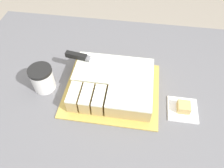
{
  "coord_description": "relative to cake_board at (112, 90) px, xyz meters",
  "views": [
    {
      "loc": [
        0.07,
        -0.49,
        1.61
      ],
      "look_at": [
        -0.01,
        0.06,
        0.95
      ],
      "focal_mm": 35.0,
      "sensor_mm": 36.0,
      "label": 1
    }
  ],
  "objects": [
    {
      "name": "countertop",
      "position": [
        0.01,
        -0.06,
        -0.46
      ],
      "size": [
        1.4,
        1.1,
        0.91
      ],
      "color": "slate",
      "rests_on": "ground_plane"
    },
    {
      "name": "paper_napkin",
      "position": [
        0.28,
        -0.05,
        0.0
      ],
      "size": [
        0.11,
        0.11,
        0.01
      ],
      "color": "white",
      "rests_on": "countertop"
    },
    {
      "name": "knife",
      "position": [
        -0.13,
        0.09,
        0.08
      ],
      "size": [
        0.29,
        0.06,
        0.02
      ],
      "rotation": [
        0.0,
        0.0,
        -0.14
      ],
      "color": "silver",
      "rests_on": "cake"
    },
    {
      "name": "cake",
      "position": [
        0.0,
        0.0,
        0.04
      ],
      "size": [
        0.32,
        0.27,
        0.07
      ],
      "color": "tan",
      "rests_on": "cake_board"
    },
    {
      "name": "cake_board",
      "position": [
        0.0,
        0.0,
        0.0
      ],
      "size": [
        0.38,
        0.33,
        0.01
      ],
      "color": "gold",
      "rests_on": "countertop"
    },
    {
      "name": "brownie",
      "position": [
        0.28,
        -0.05,
        0.02
      ],
      "size": [
        0.05,
        0.05,
        0.03
      ],
      "color": "tan",
      "rests_on": "paper_napkin"
    },
    {
      "name": "coffee_cup",
      "position": [
        -0.28,
        -0.02,
        0.05
      ],
      "size": [
        0.09,
        0.09,
        0.1
      ],
      "color": "white",
      "rests_on": "countertop"
    }
  ]
}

